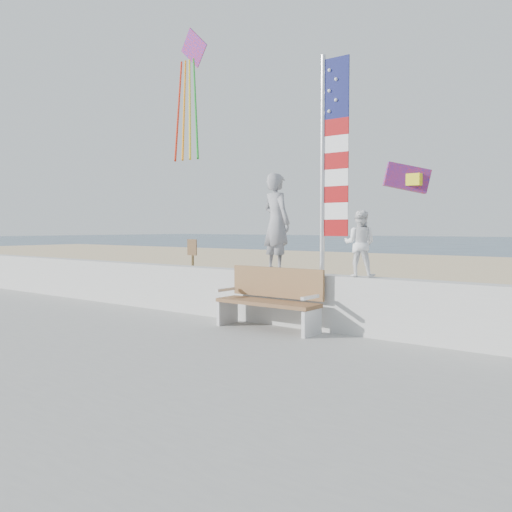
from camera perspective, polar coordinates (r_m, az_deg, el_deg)
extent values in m
plane|color=#2D435A|center=(8.32, -8.81, -9.80)|extent=(220.00, 220.00, 0.00)
cube|color=beige|center=(15.84, 15.53, -3.63)|extent=(90.00, 40.00, 0.08)
cube|color=silver|center=(9.68, -0.22, -4.17)|extent=(30.00, 0.35, 0.90)
imported|color=gray|center=(9.31, 2.17, 3.53)|extent=(0.71, 0.58, 1.69)
imported|color=white|center=(8.50, 10.87, 1.29)|extent=(0.58, 0.50, 1.03)
cube|color=brown|center=(8.83, 1.18, -4.93)|extent=(1.80, 0.50, 0.06)
cube|color=olive|center=(9.01, 2.20, -2.79)|extent=(1.80, 0.05, 0.50)
cube|color=white|center=(9.39, -3.02, -5.94)|extent=(0.06, 0.50, 0.40)
cube|color=silver|center=(9.30, -3.23, -3.54)|extent=(0.06, 0.45, 0.05)
cube|color=white|center=(8.40, 5.89, -7.02)|extent=(0.06, 0.50, 0.40)
cube|color=silver|center=(8.30, 5.72, -4.35)|extent=(0.06, 0.45, 0.05)
cylinder|color=silver|center=(8.87, 7.04, 9.39)|extent=(0.08, 0.08, 3.50)
cube|color=#0F1451|center=(8.97, 8.47, 17.11)|extent=(0.44, 0.02, 0.95)
cube|color=#9E0A0C|center=(8.70, 8.36, 2.96)|extent=(0.44, 0.02, 0.26)
cube|color=white|center=(8.70, 8.38, 4.70)|extent=(0.44, 0.02, 0.26)
cube|color=#9E0A0C|center=(8.71, 8.39, 6.43)|extent=(0.44, 0.02, 0.26)
cube|color=white|center=(8.73, 8.40, 8.17)|extent=(0.44, 0.02, 0.26)
cube|color=#9E0A0C|center=(8.76, 8.42, 9.89)|extent=(0.44, 0.02, 0.26)
cube|color=white|center=(8.80, 8.43, 11.60)|extent=(0.44, 0.02, 0.26)
cube|color=#9E0A0C|center=(8.84, 8.44, 13.29)|extent=(0.44, 0.02, 0.26)
sphere|color=white|center=(8.94, 7.71, 14.86)|extent=(0.06, 0.06, 0.06)
sphere|color=white|center=(8.91, 8.41, 15.94)|extent=(0.06, 0.06, 0.06)
sphere|color=white|center=(9.01, 7.73, 16.85)|extent=(0.06, 0.06, 0.06)
sphere|color=white|center=(8.99, 8.43, 17.93)|extent=(0.06, 0.06, 0.06)
sphere|color=white|center=(9.09, 7.74, 18.81)|extent=(0.06, 0.06, 0.06)
cube|color=red|center=(12.30, 15.59, 7.93)|extent=(0.99, 0.75, 0.69)
cube|color=yellow|center=(12.24, 16.25, 7.71)|extent=(0.36, 0.27, 0.26)
cube|color=#FE2B1C|center=(19.11, -6.55, 20.93)|extent=(1.24, 0.41, 1.20)
cylinder|color=red|center=(16.58, -8.13, 15.38)|extent=(2.67, 2.90, 3.71)
cylinder|color=orange|center=(16.42, -7.57, 15.51)|extent=(2.76, 2.90, 3.71)
cylinder|color=yellow|center=(16.27, -6.98, 15.63)|extent=(2.85, 2.90, 3.71)
cylinder|color=#189422|center=(16.12, -6.39, 15.76)|extent=(2.94, 2.90, 3.71)
cylinder|color=brown|center=(14.20, -6.68, -1.70)|extent=(0.07, 0.07, 1.20)
cube|color=brown|center=(14.14, -6.75, 0.92)|extent=(0.32, 0.03, 0.42)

